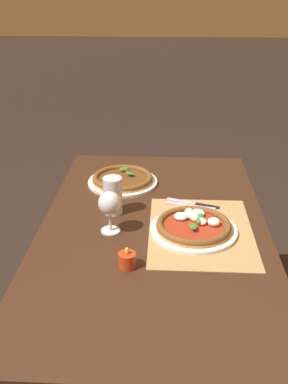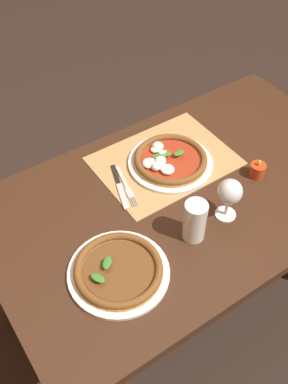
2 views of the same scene
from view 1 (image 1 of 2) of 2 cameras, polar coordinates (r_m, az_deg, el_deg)
name	(u,v)px [view 1 (image 1 of 2)]	position (r m, az deg, el deg)	size (l,w,h in m)	color
ground_plane	(152,375)	(2.10, 1.05, -22.21)	(24.00, 24.00, 0.00)	black
dining_table	(154,252)	(1.68, 1.22, -7.57)	(1.40, 0.83, 0.74)	#382114
paper_placemat	(201,231)	(1.61, 7.21, -4.94)	(0.49, 0.37, 0.00)	#A88451
pizza_near	(194,226)	(1.60, 6.36, -4.32)	(0.31, 0.31, 0.05)	silver
pizza_far	(123,179)	(1.96, -2.73, 1.61)	(0.30, 0.30, 0.04)	silver
wine_glass	(110,205)	(1.56, -4.39, -1.65)	(0.08, 0.08, 0.16)	silver
pint_glass	(113,196)	(1.70, -3.99, -0.53)	(0.07, 0.07, 0.15)	silver
fork	(190,206)	(1.77, 5.85, -1.72)	(0.06, 0.20, 0.00)	#B7B7BC
knife	(192,203)	(1.79, 6.16, -1.44)	(0.08, 0.21, 0.01)	black
votive_candle	(127,261)	(1.41, -2.15, -8.71)	(0.06, 0.06, 0.07)	#B23819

